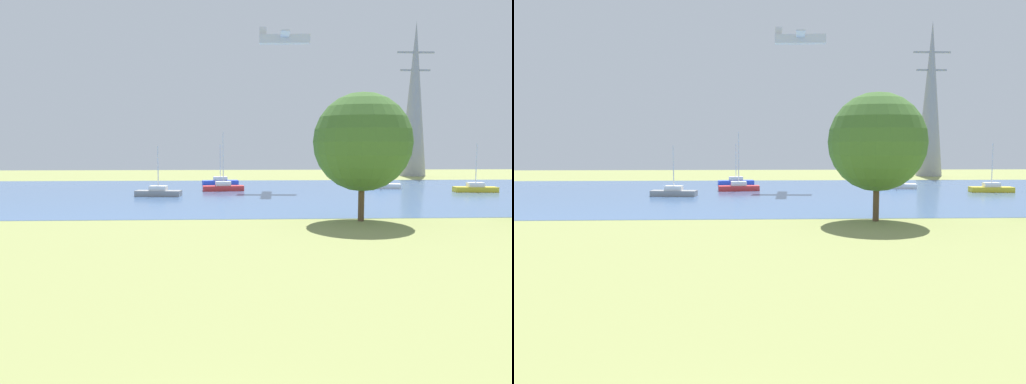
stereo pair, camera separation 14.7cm
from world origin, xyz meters
The scene contains 10 objects.
ground_plane centered at (0.00, 22.00, 0.00)m, with size 160.00×160.00×0.00m, color #8C9351.
water_surface centered at (0.00, 50.00, 0.01)m, with size 140.00×40.00×0.02m, color #486B9E.
sailboat_white centered at (18.99, 55.25, 0.46)m, with size 4.99×2.33×6.43m.
sailboat_blue centered at (-1.09, 61.95, 0.45)m, with size 4.98×2.27×5.51m.
sailboat_red centered at (-0.53, 53.04, 0.46)m, with size 4.94×2.02×6.93m.
sailboat_gray centered at (-7.30, 47.06, 0.45)m, with size 4.95×2.10×5.33m.
sailboat_yellow centered at (28.52, 50.13, 0.45)m, with size 4.92×1.93×5.58m.
tree_east_far centered at (9.79, 28.89, 5.68)m, with size 7.05×7.05×9.21m.
electricity_pylon centered at (32.00, 80.49, 13.22)m, with size 6.40×4.40×26.42m.
light_aircraft centered at (7.16, 58.35, 18.73)m, with size 6.47×8.46×2.10m.
Camera 2 is at (0.68, -7.16, 5.53)m, focal length 35.82 mm.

